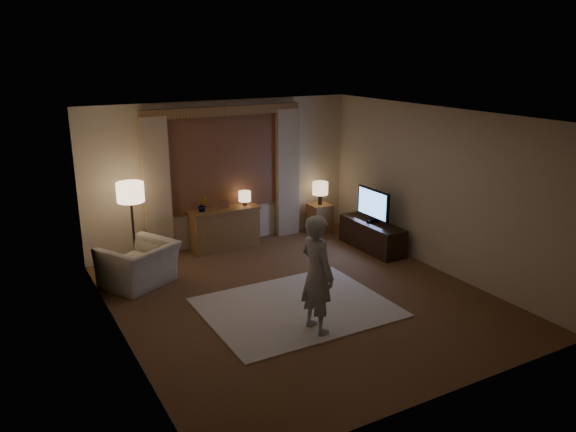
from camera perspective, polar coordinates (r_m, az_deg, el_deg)
room at (r=8.11m, az=-0.39°, el=1.56°), size 5.04×5.54×2.64m
rug at (r=7.86m, az=0.87°, el=-9.26°), size 2.50×2.00×0.02m
sideboard at (r=10.08m, az=-6.42°, el=-1.35°), size 1.20×0.40×0.70m
picture_frame at (r=9.95m, az=-6.50°, el=1.11°), size 0.16×0.02×0.20m
plant at (r=9.79m, az=-8.66°, el=1.08°), size 0.17×0.13×0.30m
table_lamp_sideboard at (r=10.08m, az=-4.42°, el=1.95°), size 0.22×0.22×0.30m
floor_lamp at (r=9.10m, az=-15.69°, el=1.86°), size 0.42×0.42×1.45m
armchair at (r=8.75m, az=-14.90°, el=-4.82°), size 1.30×1.25×0.65m
side_table at (r=10.92m, az=3.25°, el=-0.23°), size 0.40×0.40×0.56m
table_lamp_side at (r=10.77m, az=3.30°, el=2.77°), size 0.30×0.30×0.44m
tv_stand at (r=10.10m, az=8.52°, el=-1.99°), size 0.45×1.40×0.50m
tv at (r=9.93m, az=8.65°, el=1.19°), size 0.20×0.83×0.60m
person at (r=6.96m, az=2.97°, el=-5.89°), size 0.41×0.59×1.52m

